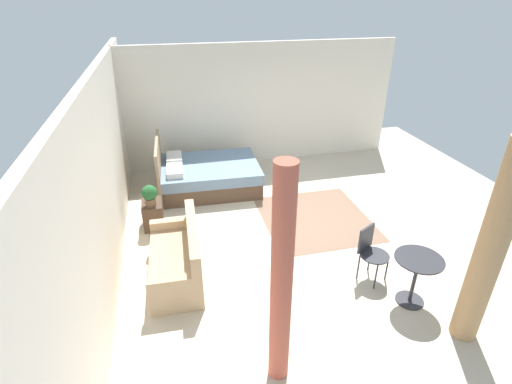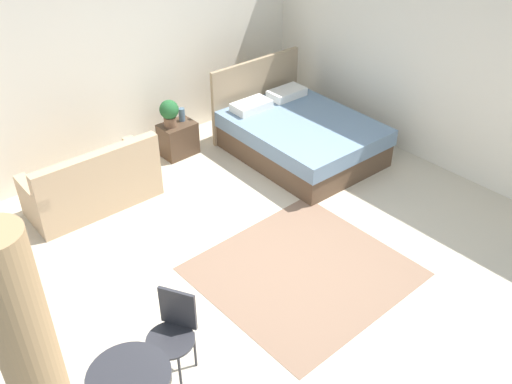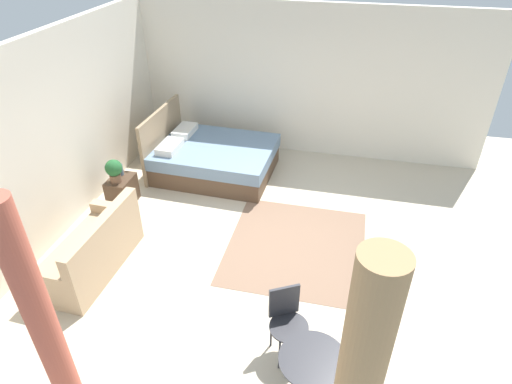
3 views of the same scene
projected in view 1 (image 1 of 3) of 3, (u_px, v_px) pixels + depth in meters
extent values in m
cube|color=beige|center=(303.00, 224.00, 7.23)|extent=(9.32, 9.53, 0.02)
cube|color=silver|center=(105.00, 172.00, 5.89)|extent=(9.32, 0.12, 2.82)
cube|color=silver|center=(262.00, 104.00, 9.28)|extent=(0.12, 6.53, 2.82)
cube|color=#7F604C|center=(315.00, 218.00, 7.38)|extent=(2.08, 1.96, 0.01)
cube|color=brown|center=(210.00, 181.00, 8.44)|extent=(1.62, 2.07, 0.34)
cube|color=slate|center=(210.00, 169.00, 8.31)|extent=(1.66, 2.11, 0.22)
cube|color=#997F60|center=(160.00, 167.00, 8.07)|extent=(1.61, 0.12, 1.14)
cube|color=white|center=(175.00, 171.00, 7.81)|extent=(0.57, 0.34, 0.12)
cube|color=white|center=(174.00, 158.00, 8.40)|extent=(0.57, 0.34, 0.12)
cube|color=tan|center=(176.00, 265.00, 5.82)|extent=(1.61, 0.77, 0.41)
cube|color=tan|center=(193.00, 239.00, 5.67)|extent=(1.60, 0.19, 0.46)
cube|color=tan|center=(173.00, 224.00, 6.32)|extent=(0.16, 0.73, 0.15)
cube|color=tan|center=(175.00, 282.00, 5.06)|extent=(0.16, 0.73, 0.15)
cube|color=#473323|center=(153.00, 214.00, 7.05)|extent=(0.50, 0.35, 0.48)
cylinder|color=brown|center=(151.00, 202.00, 6.81)|extent=(0.18, 0.18, 0.14)
sphere|color=#235B2D|center=(149.00, 193.00, 6.73)|extent=(0.27, 0.27, 0.27)
cylinder|color=slate|center=(149.00, 195.00, 6.99)|extent=(0.09, 0.09, 0.19)
cylinder|color=#2D2D33|center=(409.00, 300.00, 5.44)|extent=(0.38, 0.38, 0.02)
cylinder|color=#2D2D33|center=(414.00, 281.00, 5.28)|extent=(0.05, 0.05, 0.72)
cylinder|color=#2D2D33|center=(419.00, 259.00, 5.10)|extent=(0.64, 0.64, 0.02)
cylinder|color=#2D2D33|center=(376.00, 277.00, 5.57)|extent=(0.02, 0.02, 0.43)
cylinder|color=#2D2D33|center=(387.00, 268.00, 5.74)|extent=(0.02, 0.02, 0.43)
cylinder|color=#2D2D33|center=(358.00, 267.00, 5.76)|extent=(0.02, 0.02, 0.43)
cylinder|color=#2D2D33|center=(370.00, 259.00, 5.94)|extent=(0.02, 0.02, 0.43)
cylinder|color=#2D2D33|center=(375.00, 255.00, 5.65)|extent=(0.57, 0.57, 0.02)
cube|color=#2D2D33|center=(366.00, 238.00, 5.67)|extent=(0.19, 0.31, 0.40)
cylinder|color=tan|center=(491.00, 249.00, 4.34)|extent=(0.31, 0.31, 2.61)
cylinder|color=#C15B47|center=(281.00, 283.00, 3.83)|extent=(0.22, 0.22, 2.61)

